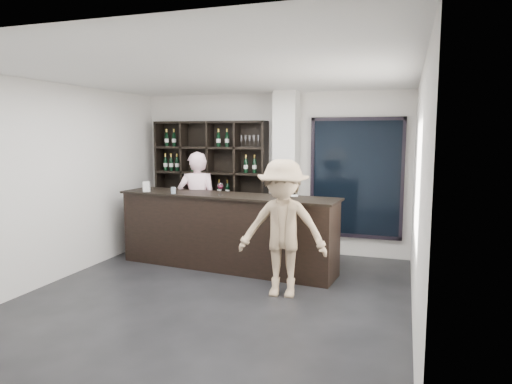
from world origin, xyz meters
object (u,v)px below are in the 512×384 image
(taster_pink, at_px, (197,205))
(customer, at_px, (283,228))
(wine_shelf, at_px, (211,185))
(taster_black, at_px, (286,219))
(tasting_counter, at_px, (226,231))

(taster_pink, xyz_separation_m, customer, (1.94, -1.46, -0.01))
(wine_shelf, xyz_separation_m, taster_pink, (0.05, -0.70, -0.27))
(wine_shelf, bearing_deg, customer, -47.41)
(taster_pink, distance_m, taster_black, 1.62)
(tasting_counter, distance_m, taster_pink, 0.96)
(wine_shelf, xyz_separation_m, customer, (1.99, -2.17, -0.28))
(wine_shelf, relative_size, taster_black, 1.56)
(tasting_counter, height_order, customer, customer)
(wine_shelf, height_order, customer, wine_shelf)
(wine_shelf, bearing_deg, taster_black, -23.25)
(tasting_counter, bearing_deg, taster_black, 36.03)
(customer, bearing_deg, wine_shelf, 128.10)
(taster_pink, xyz_separation_m, taster_black, (1.61, -0.01, -0.16))
(tasting_counter, distance_m, taster_black, 1.01)
(tasting_counter, relative_size, customer, 1.99)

